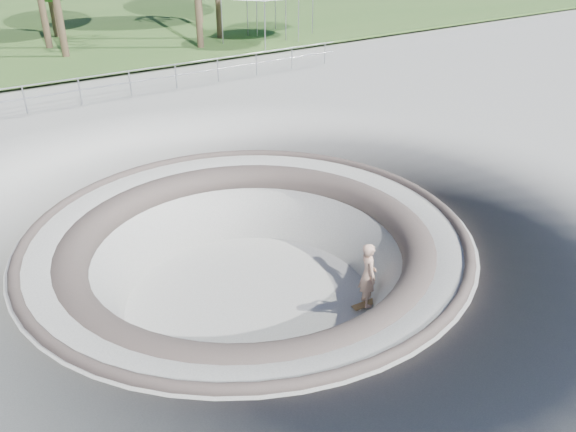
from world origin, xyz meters
The scene contains 5 objects.
ground centered at (0.00, 0.00, 0.00)m, with size 180.00×180.00×0.00m, color #ACADA7.
skate_bowl centered at (0.00, 0.00, -1.83)m, with size 14.00×14.00×4.10m.
safety_railing centered at (0.00, 12.00, 0.69)m, with size 25.00×0.06×1.03m.
skateboard centered at (2.11, -1.92, -1.84)m, with size 0.74×0.27×0.08m.
skater centered at (2.11, -1.92, -1.00)m, with size 0.60×0.40×1.66m, color tan.
Camera 1 is at (-5.86, -9.81, 6.35)m, focal length 35.00 mm.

